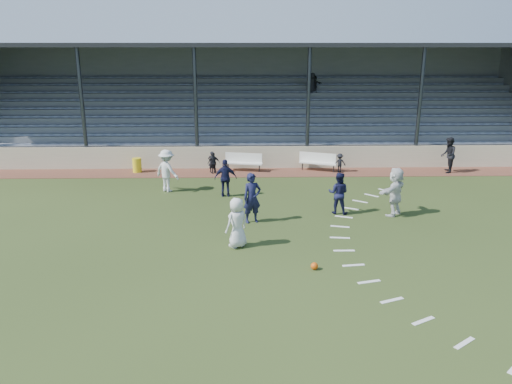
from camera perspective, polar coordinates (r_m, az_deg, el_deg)
ground at (r=16.47m, az=0.20°, el=-6.82°), size 90.00×90.00×0.00m
cinder_track at (r=26.44m, az=-0.39°, el=2.24°), size 34.00×2.00×0.02m
retaining_wall at (r=27.33m, az=-0.43°, el=3.98°), size 34.00×0.18×1.20m
bench_left at (r=26.68m, az=-1.42°, el=3.63°), size 2.04×0.86×0.95m
bench_right at (r=26.91m, az=7.07°, el=3.63°), size 2.01×1.15×0.95m
trash_bin at (r=27.16m, az=-13.44°, el=3.01°), size 0.47×0.47×0.75m
football at (r=15.29m, az=6.69°, el=-8.40°), size 0.22×0.22×0.22m
player_white_lead at (r=16.57m, az=-2.19°, el=-3.53°), size 0.99×0.94×1.70m
player_navy_lead at (r=18.80m, az=-0.45°, el=-0.70°), size 0.81×0.67×1.92m
player_navy_mid at (r=20.11m, az=9.40°, el=-0.13°), size 0.98×0.86×1.69m
player_white_wing at (r=23.19m, az=-10.13°, el=2.41°), size 1.45×1.32×1.95m
player_navy_wing at (r=22.14m, az=-3.49°, el=1.60°), size 1.01×0.46×1.68m
player_white_back at (r=20.37m, az=15.62°, el=0.06°), size 1.62×1.73×1.94m
official at (r=28.13m, az=21.12°, el=3.97°), size 0.96×1.08×1.87m
sub_left_near at (r=26.50m, az=-5.06°, el=3.47°), size 0.44×0.33×1.11m
sub_left_far at (r=26.23m, az=-4.86°, el=3.33°), size 0.70×0.48×1.11m
sub_right at (r=26.78m, az=9.54°, el=3.32°), size 0.66×0.39×1.00m
grandstand at (r=31.68m, az=-0.56°, el=8.66°), size 34.60×9.00×6.61m
penalty_arc at (r=17.07m, az=14.25°, el=-6.47°), size 3.89×14.63×0.01m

